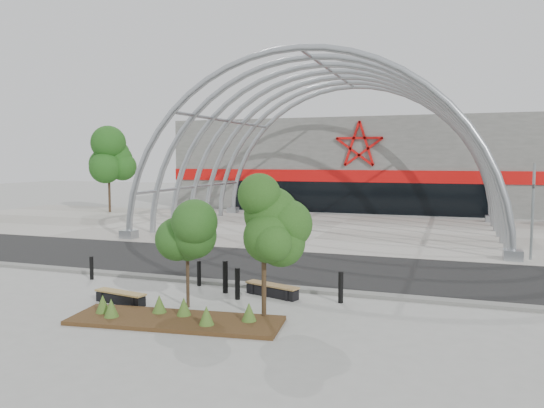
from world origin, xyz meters
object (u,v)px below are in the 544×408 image
Objects in this scene: signal_pole at (533,210)px; bench_0 at (120,298)px; bollard_2 at (237,284)px; bench_1 at (272,290)px; street_tree_1 at (264,219)px; street_tree_0 at (187,232)px.

signal_pole is 2.31× the size of bench_0.
bench_0 is at bearing -153.05° from bollard_2.
bench_1 is 1.93× the size of bollard_2.
street_tree_1 is 3.88× the size of bollard_2.
bollard_2 is (-9.90, -10.35, -1.76)m from signal_pole.
bench_0 is (-4.84, 0.07, -2.70)m from street_tree_1.
signal_pole reaches higher than bollard_2.
street_tree_0 is at bearing 8.74° from bench_0.
signal_pole is 4.21× the size of bollard_2.
street_tree_0 is 1.62× the size of bench_1.
bench_1 reaches higher than bench_0.
bench_0 is at bearing 179.14° from street_tree_1.
signal_pole reaches higher than street_tree_0.
street_tree_0 is at bearing -134.71° from bench_1.
bench_0 is 3.71m from bollard_2.
bench_0 is (-2.21, -0.34, -2.14)m from street_tree_0.
street_tree_1 is 2.13× the size of bench_0.
street_tree_0 is 1.71× the size of bench_0.
signal_pole is 1.35× the size of street_tree_0.
signal_pole is 16.04m from street_tree_0.
street_tree_0 is 3.09m from bench_0.
bench_0 is at bearing -150.56° from bench_1.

